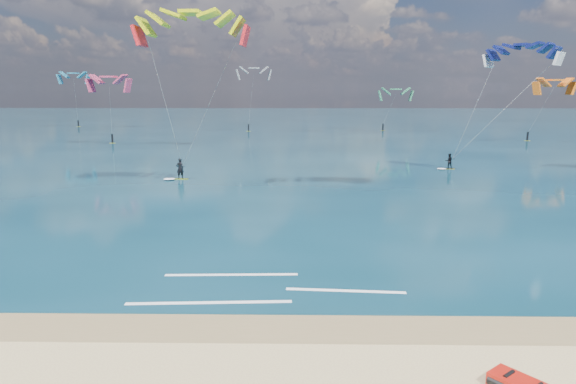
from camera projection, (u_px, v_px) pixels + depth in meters
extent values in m
plane|color=tan|center=(275.00, 168.00, 54.52)|extent=(320.00, 320.00, 0.00)
cube|color=olive|center=(232.00, 327.00, 18.26)|extent=(320.00, 2.40, 0.01)
cube|color=#0A2A37|center=(286.00, 125.00, 117.22)|extent=(320.00, 200.00, 0.04)
cube|color=#A3CE18|center=(180.00, 179.00, 47.64)|extent=(1.45, 0.53, 0.06)
imported|color=black|center=(180.00, 169.00, 47.45)|extent=(0.82, 0.73, 1.89)
cylinder|color=black|center=(183.00, 166.00, 47.08)|extent=(0.58, 0.08, 0.04)
cube|color=#CCCF1F|center=(448.00, 169.00, 53.66)|extent=(1.28, 0.47, 0.06)
imported|color=black|center=(449.00, 161.00, 53.50)|extent=(0.80, 0.64, 1.59)
cylinder|color=black|center=(453.00, 159.00, 53.17)|extent=(0.51, 0.07, 0.04)
cube|color=white|center=(209.00, 303.00, 20.23)|extent=(6.57, 0.59, 0.01)
cube|color=white|center=(231.00, 275.00, 23.26)|extent=(6.02, 0.46, 0.01)
cube|color=white|center=(346.00, 291.00, 21.42)|extent=(5.00, 0.60, 0.01)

